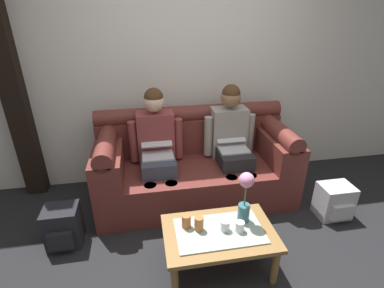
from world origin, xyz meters
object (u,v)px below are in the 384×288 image
object	(u,v)px
flower_vase	(245,195)
backpack_left	(63,227)
cup_near_right	(186,221)
backpack_right	(334,201)
person_right	(231,138)
cup_far_left	(240,227)
cup_far_center	(199,224)
coffee_table	(219,236)
person_left	(157,144)
couch	(195,165)
cup_near_left	(225,226)

from	to	relation	value
flower_vase	backpack_left	size ratio (longest dim) A/B	1.18
cup_near_right	backpack_right	world-z (taller)	cup_near_right
person_right	cup_near_right	distance (m)	1.17
cup_near_right	cup_far_left	distance (m)	0.41
flower_vase	cup_far_center	xyz separation A→B (m)	(-0.37, -0.04, -0.19)
cup_near_right	cup_far_left	world-z (taller)	cup_near_right
person_right	coffee_table	size ratio (longest dim) A/B	1.41
person_left	coffee_table	distance (m)	1.16
person_right	backpack_right	distance (m)	1.21
couch	cup_far_left	size ratio (longest dim) A/B	23.97
couch	flower_vase	distance (m)	1.02
couch	backpack_right	size ratio (longest dim) A/B	5.86
person_right	cup_far_center	world-z (taller)	person_right
flower_vase	cup_near_left	xyz separation A→B (m)	(-0.17, -0.08, -0.20)
couch	cup_far_left	world-z (taller)	couch
cup_far_left	flower_vase	bearing A→B (deg)	59.49
cup_near_left	cup_far_left	bearing A→B (deg)	-15.94
cup_far_center	coffee_table	bearing A→B (deg)	-12.95
cup_near_right	cup_far_center	world-z (taller)	cup_far_center
person_right	cup_far_left	size ratio (longest dim) A/B	14.31
couch	cup_far_left	bearing A→B (deg)	-82.03
flower_vase	person_left	bearing A→B (deg)	122.61
flower_vase	cup_near_right	world-z (taller)	flower_vase
person_left	coffee_table	size ratio (longest dim) A/B	1.41
coffee_table	flower_vase	size ratio (longest dim) A/B	1.95
cup_near_left	cup_far_center	bearing A→B (deg)	168.68
couch	person_left	world-z (taller)	person_left
cup_near_right	cup_far_center	size ratio (longest dim) A/B	0.94
coffee_table	cup_far_center	world-z (taller)	cup_far_center
coffee_table	cup_near_left	distance (m)	0.11
flower_vase	backpack_left	bearing A→B (deg)	164.86
person_left	cup_near_right	world-z (taller)	person_left
person_right	cup_far_center	size ratio (longest dim) A/B	10.42
cup_far_left	couch	bearing A→B (deg)	97.97
couch	cup_near_left	size ratio (longest dim) A/B	23.98
person_left	backpack_left	distance (m)	1.14
couch	cup_near_left	distance (m)	1.05
cup_far_center	backpack_left	bearing A→B (deg)	158.36
flower_vase	cup_far_left	bearing A→B (deg)	-120.51
couch	flower_vase	bearing A→B (deg)	-77.34
cup_near_left	cup_far_left	size ratio (longest dim) A/B	1.00
person_right	cup_near_left	size ratio (longest dim) A/B	14.31
flower_vase	backpack_right	size ratio (longest dim) A/B	1.27
cup_near_left	backpack_left	bearing A→B (deg)	159.83
cup_far_left	cup_near_right	bearing A→B (deg)	163.23
cup_near_right	coffee_table	bearing A→B (deg)	-19.00
couch	coffee_table	xyz separation A→B (m)	(-0.00, -1.04, -0.06)
coffee_table	backpack_right	bearing A→B (deg)	17.44
cup_near_left	backpack_left	size ratio (longest dim) A/B	0.23
couch	cup_far_center	world-z (taller)	couch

